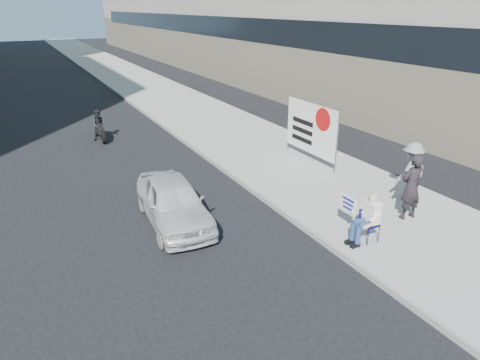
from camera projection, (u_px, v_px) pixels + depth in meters
ground at (282, 264)px, 10.15m from camera, size 160.00×160.00×0.00m
near_sidewalk at (167, 98)px, 28.21m from camera, size 5.00×120.00×0.15m
seated_protester at (366, 216)px, 10.60m from camera, size 0.83×1.12×1.31m
jogger at (411, 171)px, 12.96m from camera, size 1.20×0.73×1.80m
pedestrian_woman at (411, 187)px, 11.72m from camera, size 0.70×0.48×1.88m
protest_banner at (311, 129)px, 16.12m from camera, size 0.08×3.06×2.20m
white_sedan_near at (173, 202)px, 11.88m from camera, size 1.80×3.90×1.30m
motorcycle at (100, 127)px, 19.30m from camera, size 0.73×2.05×1.42m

